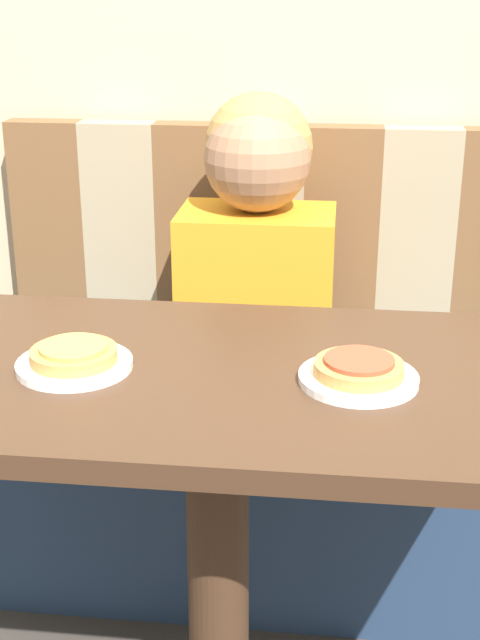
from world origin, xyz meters
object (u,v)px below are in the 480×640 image
Objects in this scene: person at (257,241)px; pizza_left at (74,354)px; plate_right at (358,378)px; plate_left at (74,365)px; pizza_right at (359,367)px.

person reaches higher than pizza_left.
person is 0.67m from plate_right.
person reaches higher than plate_left.
plate_left is 1.34× the size of pizza_left.
person is 3.81× the size of plate_right.
person is 0.67m from plate_left.
pizza_left is (-0.42, 0.00, 0.02)m from plate_right.
pizza_right is at bearing 0.00° from plate_left.
person is 0.67m from pizza_right.
pizza_right reaches higher than plate_right.
plate_left is 0.02m from pizza_left.
pizza_left is 0.42m from pizza_right.
pizza_right is (0.42, 0.00, 0.00)m from pizza_left.
person is at bearing 71.97° from pizza_left.
pizza_left is at bearing 90.00° from plate_left.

